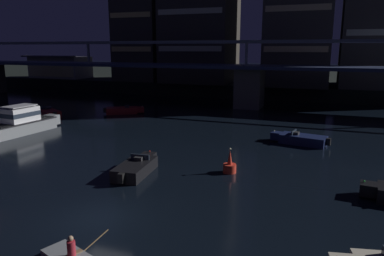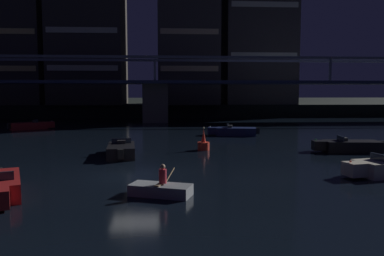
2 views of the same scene
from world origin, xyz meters
name	(u,v)px [view 1 (image 1 of 2)]	position (x,y,z in m)	size (l,w,h in m)	color
ground_plane	(98,219)	(0.00, 0.00, 0.00)	(400.00, 400.00, 0.00)	black
far_riverbank	(286,76)	(0.00, 85.16, 1.10)	(240.00, 80.00, 2.20)	black
river_bridge	(250,75)	(0.00, 37.15, 4.61)	(105.45, 6.40, 9.38)	#605B51
tower_west_low	(145,0)	(-23.78, 51.49, 17.33)	(8.81, 11.90, 30.56)	#38332D
waterfront_pavilion	(60,67)	(-42.95, 49.06, 4.44)	(12.40, 7.40, 4.70)	#B2AD9E
cabin_cruiser_near_left	(19,123)	(-18.17, 12.97, 1.05)	(3.36, 9.28, 2.79)	gray
speedboat_mid_center	(137,167)	(-1.47, 6.63, 0.41)	(2.16, 5.23, 1.16)	black
speedboat_mid_right	(124,110)	(-14.35, 26.54, 0.41)	(4.83, 3.69, 1.16)	maroon
speedboat_far_center	(300,139)	(8.42, 18.60, 0.41)	(5.22, 2.53, 1.16)	#19234C
speedboat_far_right	(48,113)	(-22.34, 21.71, 0.41)	(4.88, 3.56, 1.16)	maroon
channel_buoy	(230,166)	(4.43, 8.96, 0.48)	(0.90, 0.90, 1.76)	red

